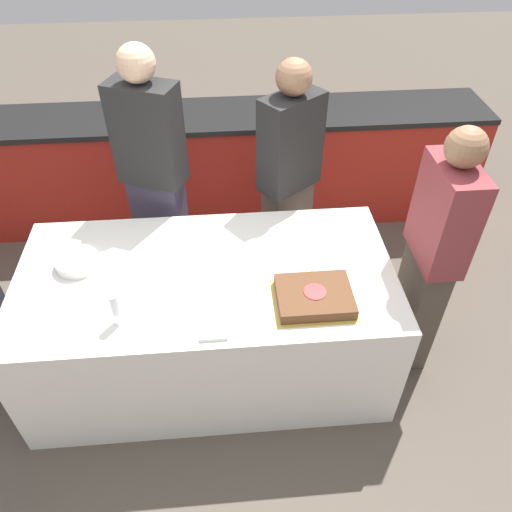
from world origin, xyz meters
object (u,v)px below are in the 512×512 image
object	(u,v)px
wine_glass	(115,305)
cake	(314,296)
person_cutting_cake	(289,181)
person_standing_back	(155,180)
plate_stack	(77,262)
person_seated_right	(432,255)

from	to	relation	value
wine_glass	cake	bearing A→B (deg)	3.38
wine_glass	person_cutting_cake	size ratio (longest dim) A/B	0.11
cake	person_standing_back	world-z (taller)	person_standing_back
cake	wine_glass	distance (m)	0.97
plate_stack	person_standing_back	bearing A→B (deg)	57.99
person_seated_right	person_standing_back	xyz separation A→B (m)	(-1.54, 0.73, 0.10)
plate_stack	person_seated_right	world-z (taller)	person_seated_right
person_cutting_cake	person_standing_back	bearing A→B (deg)	-36.64
cake	person_seated_right	bearing A→B (deg)	19.90
plate_stack	person_cutting_cake	bearing A→B (deg)	26.67
person_cutting_cake	person_seated_right	world-z (taller)	person_cutting_cake
cake	person_standing_back	bearing A→B (deg)	130.68
cake	person_cutting_cake	xyz separation A→B (m)	(0.00, 0.98, 0.04)
plate_stack	wine_glass	distance (m)	0.51
person_cutting_cake	person_seated_right	xyz separation A→B (m)	(0.69, -0.73, -0.04)
person_seated_right	person_standing_back	bearing A→B (deg)	-115.46
cake	person_cutting_cake	bearing A→B (deg)	90.00
cake	person_cutting_cake	world-z (taller)	person_cutting_cake
wine_glass	person_standing_back	bearing A→B (deg)	83.59
person_seated_right	person_standing_back	world-z (taller)	person_standing_back
cake	wine_glass	size ratio (longest dim) A/B	2.27
person_seated_right	person_standing_back	distance (m)	1.70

